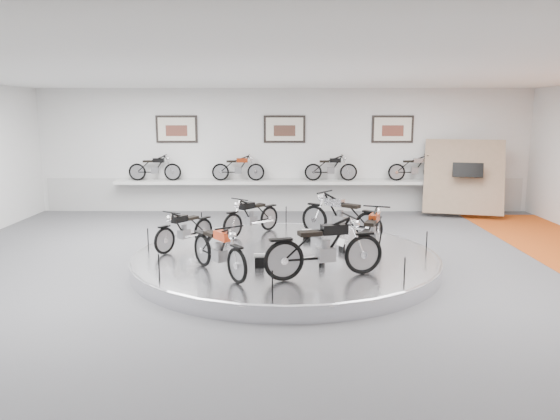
{
  "coord_description": "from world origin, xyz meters",
  "views": [
    {
      "loc": [
        -0.06,
        -10.87,
        3.25
      ],
      "look_at": [
        -0.11,
        0.6,
        1.18
      ],
      "focal_mm": 35.0,
      "sensor_mm": 36.0,
      "label": 1
    }
  ],
  "objects_px": {
    "shelf": "(284,182)",
    "bike_f": "(372,232)",
    "bike_c": "(185,229)",
    "bike_d": "(219,249)",
    "bike_e": "(325,247)",
    "bike_a": "(341,216)",
    "display_platform": "(285,260)",
    "bike_b": "(251,216)"
  },
  "relations": [
    {
      "from": "bike_c",
      "to": "bike_d",
      "type": "height_order",
      "value": "bike_d"
    },
    {
      "from": "bike_b",
      "to": "bike_f",
      "type": "distance_m",
      "value": 3.26
    },
    {
      "from": "display_platform",
      "to": "bike_d",
      "type": "height_order",
      "value": "bike_d"
    },
    {
      "from": "display_platform",
      "to": "bike_a",
      "type": "xyz_separation_m",
      "value": [
        1.31,
        1.4,
        0.7
      ]
    },
    {
      "from": "bike_d",
      "to": "bike_f",
      "type": "bearing_deg",
      "value": 79.19
    },
    {
      "from": "display_platform",
      "to": "bike_e",
      "type": "height_order",
      "value": "bike_e"
    },
    {
      "from": "bike_b",
      "to": "bike_c",
      "type": "relative_size",
      "value": 1.07
    },
    {
      "from": "bike_a",
      "to": "display_platform",
      "type": "bearing_deg",
      "value": 84.44
    },
    {
      "from": "bike_a",
      "to": "bike_c",
      "type": "xyz_separation_m",
      "value": [
        -3.5,
        -0.97,
        -0.11
      ]
    },
    {
      "from": "shelf",
      "to": "bike_a",
      "type": "relative_size",
      "value": 5.91
    },
    {
      "from": "bike_a",
      "to": "bike_b",
      "type": "xyz_separation_m",
      "value": [
        -2.12,
        0.41,
        -0.08
      ]
    },
    {
      "from": "shelf",
      "to": "bike_d",
      "type": "xyz_separation_m",
      "value": [
        -1.23,
        -7.91,
        -0.21
      ]
    },
    {
      "from": "bike_a",
      "to": "bike_e",
      "type": "distance_m",
      "value": 3.14
    },
    {
      "from": "bike_e",
      "to": "bike_b",
      "type": "bearing_deg",
      "value": 96.94
    },
    {
      "from": "bike_b",
      "to": "bike_f",
      "type": "xyz_separation_m",
      "value": [
        2.62,
        -1.95,
        0.03
      ]
    },
    {
      "from": "bike_c",
      "to": "bike_d",
      "type": "bearing_deg",
      "value": 61.35
    },
    {
      "from": "display_platform",
      "to": "bike_a",
      "type": "height_order",
      "value": "bike_a"
    },
    {
      "from": "bike_f",
      "to": "bike_b",
      "type": "bearing_deg",
      "value": 73.35
    },
    {
      "from": "bike_e",
      "to": "bike_f",
      "type": "distance_m",
      "value": 1.9
    },
    {
      "from": "bike_b",
      "to": "bike_e",
      "type": "bearing_deg",
      "value": 64.42
    },
    {
      "from": "shelf",
      "to": "bike_f",
      "type": "distance_m",
      "value": 6.78
    },
    {
      "from": "shelf",
      "to": "bike_d",
      "type": "distance_m",
      "value": 8.0
    },
    {
      "from": "shelf",
      "to": "bike_c",
      "type": "height_order",
      "value": "bike_c"
    },
    {
      "from": "display_platform",
      "to": "bike_c",
      "type": "bearing_deg",
      "value": 169.08
    },
    {
      "from": "bike_e",
      "to": "bike_f",
      "type": "bearing_deg",
      "value": 37.97
    },
    {
      "from": "display_platform",
      "to": "shelf",
      "type": "xyz_separation_m",
      "value": [
        0.0,
        6.4,
        0.85
      ]
    },
    {
      "from": "bike_d",
      "to": "bike_f",
      "type": "relative_size",
      "value": 0.98
    },
    {
      "from": "bike_c",
      "to": "bike_d",
      "type": "relative_size",
      "value": 0.9
    },
    {
      "from": "bike_d",
      "to": "bike_b",
      "type": "bearing_deg",
      "value": 137.8
    },
    {
      "from": "bike_e",
      "to": "bike_f",
      "type": "xyz_separation_m",
      "value": [
        1.11,
        1.55,
        -0.07
      ]
    },
    {
      "from": "bike_c",
      "to": "bike_f",
      "type": "bearing_deg",
      "value": 116.69
    },
    {
      "from": "display_platform",
      "to": "shelf",
      "type": "relative_size",
      "value": 0.58
    },
    {
      "from": "bike_e",
      "to": "bike_a",
      "type": "bearing_deg",
      "value": 62.34
    },
    {
      "from": "shelf",
      "to": "display_platform",
      "type": "bearing_deg",
      "value": -90.0
    },
    {
      "from": "bike_c",
      "to": "bike_e",
      "type": "relative_size",
      "value": 0.78
    },
    {
      "from": "shelf",
      "to": "bike_f",
      "type": "xyz_separation_m",
      "value": [
        1.8,
        -6.54,
        -0.21
      ]
    },
    {
      "from": "bike_a",
      "to": "bike_e",
      "type": "xyz_separation_m",
      "value": [
        -0.61,
        -3.08,
        0.02
      ]
    },
    {
      "from": "display_platform",
      "to": "bike_f",
      "type": "height_order",
      "value": "bike_f"
    },
    {
      "from": "bike_a",
      "to": "bike_c",
      "type": "relative_size",
      "value": 1.25
    },
    {
      "from": "bike_a",
      "to": "bike_c",
      "type": "bearing_deg",
      "value": 53.05
    },
    {
      "from": "display_platform",
      "to": "bike_e",
      "type": "relative_size",
      "value": 3.34
    },
    {
      "from": "bike_a",
      "to": "bike_e",
      "type": "relative_size",
      "value": 0.97
    }
  ]
}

